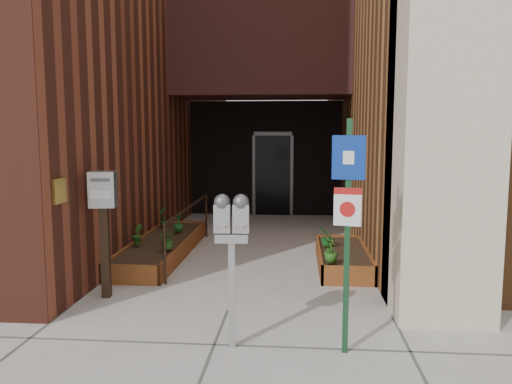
# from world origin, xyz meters

# --- Properties ---
(ground) EXTENTS (80.00, 80.00, 0.00)m
(ground) POSITION_xyz_m (0.00, 0.00, 0.00)
(ground) COLOR #9E9991
(ground) RESTS_ON ground
(architecture) EXTENTS (20.00, 14.60, 10.00)m
(architecture) POSITION_xyz_m (-0.18, 6.89, 4.98)
(architecture) COLOR #60291B
(architecture) RESTS_ON ground
(planter_left) EXTENTS (0.90, 3.60, 0.30)m
(planter_left) POSITION_xyz_m (-1.55, 2.70, 0.13)
(planter_left) COLOR brown
(planter_left) RESTS_ON ground
(planter_right) EXTENTS (0.80, 2.20, 0.30)m
(planter_right) POSITION_xyz_m (1.60, 2.20, 0.13)
(planter_right) COLOR brown
(planter_right) RESTS_ON ground
(handrail) EXTENTS (0.04, 3.34, 0.90)m
(handrail) POSITION_xyz_m (-1.05, 2.65, 0.75)
(handrail) COLOR black
(handrail) RESTS_ON ground
(parking_meter) EXTENTS (0.36, 0.18, 1.59)m
(parking_meter) POSITION_xyz_m (0.20, -1.02, 1.23)
(parking_meter) COLOR #98979A
(parking_meter) RESTS_ON ground
(sign_post) EXTENTS (0.32, 0.11, 2.33)m
(sign_post) POSITION_xyz_m (1.34, -1.07, 1.43)
(sign_post) COLOR #153C20
(sign_post) RESTS_ON ground
(payment_dropbox) EXTENTS (0.37, 0.30, 1.69)m
(payment_dropbox) POSITION_xyz_m (-1.69, 0.39, 1.22)
(payment_dropbox) COLOR black
(payment_dropbox) RESTS_ON ground
(shrub_left_a) EXTENTS (0.44, 0.44, 0.35)m
(shrub_left_a) POSITION_xyz_m (-1.25, 1.95, 0.48)
(shrub_left_a) COLOR #285B1A
(shrub_left_a) RESTS_ON planter_left
(shrub_left_b) EXTENTS (0.23, 0.23, 0.35)m
(shrub_left_b) POSITION_xyz_m (-1.85, 2.20, 0.47)
(shrub_left_b) COLOR #29621C
(shrub_left_b) RESTS_ON planter_left
(shrub_left_c) EXTENTS (0.24, 0.24, 0.33)m
(shrub_left_c) POSITION_xyz_m (-1.42, 3.35, 0.47)
(shrub_left_c) COLOR #1B6120
(shrub_left_c) RESTS_ON planter_left
(shrub_left_d) EXTENTS (0.28, 0.28, 0.40)m
(shrub_left_d) POSITION_xyz_m (-1.85, 3.81, 0.50)
(shrub_left_d) COLOR #164F19
(shrub_left_d) RESTS_ON planter_left
(shrub_right_a) EXTENTS (0.21, 0.21, 0.36)m
(shrub_right_a) POSITION_xyz_m (1.35, 1.30, 0.48)
(shrub_right_a) COLOR #2B5F1B
(shrub_right_a) RESTS_ON planter_right
(shrub_right_b) EXTENTS (0.19, 0.19, 0.32)m
(shrub_right_b) POSITION_xyz_m (1.35, 1.69, 0.46)
(shrub_right_b) COLOR #1C5618
(shrub_right_b) RESTS_ON planter_right
(shrub_right_c) EXTENTS (0.34, 0.34, 0.31)m
(shrub_right_c) POSITION_xyz_m (1.35, 2.36, 0.45)
(shrub_right_c) COLOR #1B5F21
(shrub_right_c) RESTS_ON planter_right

